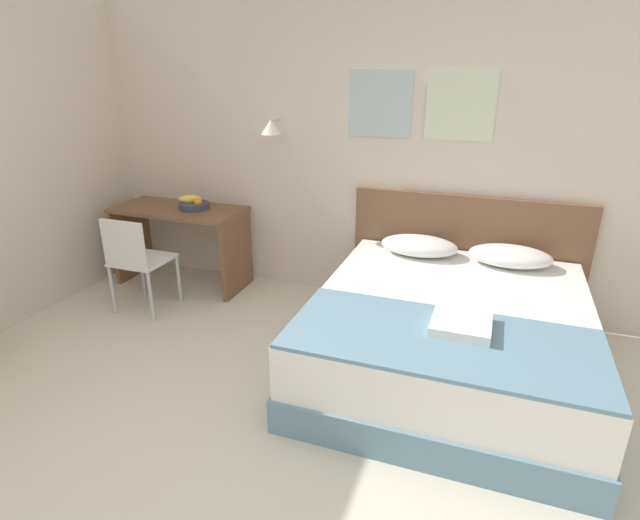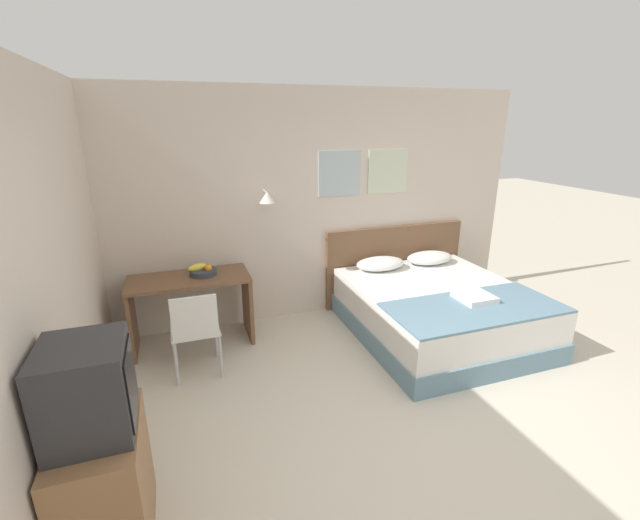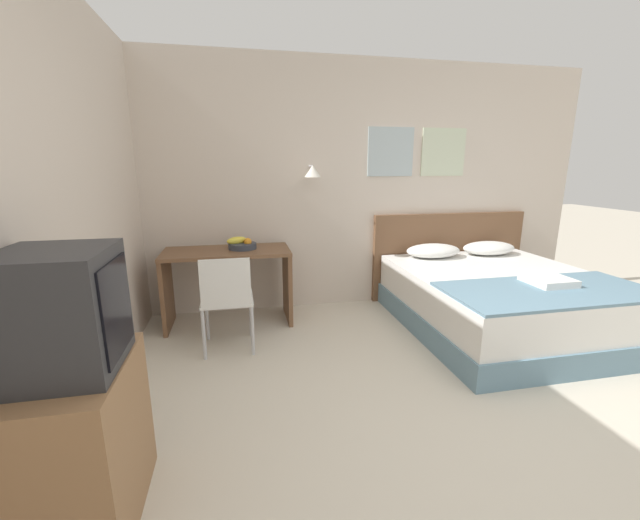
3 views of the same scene
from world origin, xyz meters
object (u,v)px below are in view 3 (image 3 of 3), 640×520
bed (501,302)px  tv_stand (83,446)px  fruit_bowl (242,245)px  desk_chair (227,296)px  throw_blanket (551,291)px  pillow_left (433,251)px  television (61,312)px  headboard (448,255)px  desk (228,272)px  folded_towel_near_foot (548,280)px  pillow_right (489,248)px

bed → tv_stand: bearing=-154.7°
tv_stand → fruit_bowl: bearing=71.7°
desk_chair → throw_blanket: bearing=-13.4°
pillow_left → television: (-2.82, -2.25, 0.36)m
headboard → desk_chair: size_ratio=2.24×
fruit_bowl → bed: bearing=-16.8°
bed → desk: desk is taller
desk_chair → tv_stand: desk_chair is taller
desk → tv_stand: (-0.59, -2.19, -0.16)m
pillow_left → fruit_bowl: size_ratio=2.04×
bed → pillow_left: pillow_left is taller
bed → tv_stand: size_ratio=2.66×
desk → throw_blanket: bearing=-26.2°
bed → throw_blanket: bearing=-90.0°
desk → fruit_bowl: size_ratio=4.05×
pillow_left → folded_towel_near_foot: (0.44, -1.19, -0.02)m
throw_blanket → desk: bearing=153.8°
desk → fruit_bowl: fruit_bowl is taller
desk → fruit_bowl: (0.15, 0.03, 0.27)m
desk_chair → tv_stand: bearing=-111.1°
folded_towel_near_foot → tv_stand: size_ratio=0.46×
bed → folded_towel_near_foot: size_ratio=5.78×
desk → television: television is taller
throw_blanket → desk: 2.87m
bed → television: bearing=-154.7°
tv_stand → bed: bearing=25.3°
folded_towel_near_foot → desk: bearing=157.0°
bed → fruit_bowl: bearing=163.2°
bed → pillow_right: size_ratio=3.23×
throw_blanket → tv_stand: bearing=-163.8°
throw_blanket → fruit_bowl: bearing=151.8°
desk_chair → television: size_ratio=1.67×
pillow_right → fruit_bowl: bearing=-179.5°
headboard → desk: headboard is taller
throw_blanket → desk: (-2.58, 1.27, -0.04)m
fruit_bowl → television: 2.35m
folded_towel_near_foot → desk_chair: desk_chair is taller
headboard → desk: size_ratio=1.56×
headboard → tv_stand: headboard is taller
bed → pillow_right: 0.90m
headboard → desk_chair: (-2.58, -0.98, -0.00)m
pillow_left → desk_chair: bearing=-162.2°
throw_blanket → folded_towel_near_foot: (0.09, 0.14, 0.04)m
desk → pillow_left: bearing=1.5°
folded_towel_near_foot → pillow_left: bearing=110.2°
pillow_right → fruit_bowl: 2.78m
fruit_bowl → tv_stand: bearing=-108.3°
bed → headboard: 1.04m
folded_towel_near_foot → desk_chair: bearing=169.9°
pillow_left → desk: desk is taller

